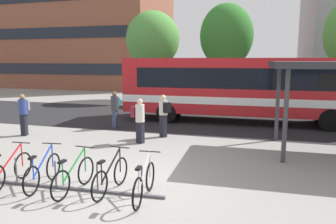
# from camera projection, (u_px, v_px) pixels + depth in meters

# --- Properties ---
(ground) EXTENTS (200.00, 200.00, 0.00)m
(ground) POSITION_uv_depth(u_px,v_px,m) (122.00, 185.00, 7.99)
(ground) COLOR gray
(bus_lane_asphalt) EXTENTS (80.00, 7.20, 0.01)m
(bus_lane_asphalt) POSITION_uv_depth(u_px,v_px,m) (193.00, 119.00, 16.69)
(bus_lane_asphalt) COLOR #232326
(bus_lane_asphalt) RESTS_ON ground
(city_bus) EXTENTS (12.08, 2.85, 3.20)m
(city_bus) POSITION_uv_depth(u_px,v_px,m) (246.00, 87.00, 15.69)
(city_bus) COLOR red
(city_bus) RESTS_ON ground
(bike_rack) EXTENTS (4.40, 0.32, 0.70)m
(bike_rack) POSITION_uv_depth(u_px,v_px,m) (77.00, 187.00, 7.64)
(bike_rack) COLOR #47474C
(bike_rack) RESTS_ON ground
(parked_bicycle_red_0) EXTENTS (0.52, 1.72, 0.99)m
(parked_bicycle_red_0) POSITION_uv_depth(u_px,v_px,m) (10.00, 171.00, 7.91)
(parked_bicycle_red_0) COLOR black
(parked_bicycle_red_0) RESTS_ON ground
(parked_bicycle_blue_1) EXTENTS (0.52, 1.72, 0.99)m
(parked_bicycle_blue_1) POSITION_uv_depth(u_px,v_px,m) (43.00, 172.00, 7.81)
(parked_bicycle_blue_1) COLOR black
(parked_bicycle_blue_1) RESTS_ON ground
(parked_bicycle_green_2) EXTENTS (0.52, 1.72, 0.99)m
(parked_bicycle_green_2) POSITION_uv_depth(u_px,v_px,m) (74.00, 176.00, 7.51)
(parked_bicycle_green_2) COLOR black
(parked_bicycle_green_2) RESTS_ON ground
(parked_bicycle_black_3) EXTENTS (0.52, 1.72, 0.99)m
(parked_bicycle_black_3) POSITION_uv_depth(u_px,v_px,m) (111.00, 177.00, 7.49)
(parked_bicycle_black_3) COLOR black
(parked_bicycle_black_3) RESTS_ON ground
(parked_bicycle_silver_4) EXTENTS (0.52, 1.72, 0.99)m
(parked_bicycle_silver_4) POSITION_uv_depth(u_px,v_px,m) (144.00, 183.00, 7.11)
(parked_bicycle_silver_4) COLOR black
(parked_bicycle_silver_4) RESTS_ON ground
(commuter_teal_pack_0) EXTENTS (0.35, 0.53, 1.70)m
(commuter_teal_pack_0) POSITION_uv_depth(u_px,v_px,m) (115.00, 107.00, 14.47)
(commuter_teal_pack_0) COLOR #2D3851
(commuter_teal_pack_0) RESTS_ON ground
(commuter_maroon_pack_1) EXTENTS (0.59, 0.45, 1.70)m
(commuter_maroon_pack_1) POSITION_uv_depth(u_px,v_px,m) (139.00, 118.00, 11.85)
(commuter_maroon_pack_1) COLOR black
(commuter_maroon_pack_1) RESTS_ON ground
(commuter_black_pack_2) EXTENTS (0.60, 0.56, 1.73)m
(commuter_black_pack_2) POSITION_uv_depth(u_px,v_px,m) (164.00, 113.00, 12.75)
(commuter_black_pack_2) COLOR black
(commuter_black_pack_2) RESTS_ON ground
(commuter_grey_pack_3) EXTENTS (0.43, 0.58, 1.73)m
(commuter_grey_pack_3) POSITION_uv_depth(u_px,v_px,m) (23.00, 112.00, 13.07)
(commuter_grey_pack_3) COLOR black
(commuter_grey_pack_3) RESTS_ON ground
(street_tree_1) EXTENTS (3.85, 3.85, 7.14)m
(street_tree_1) POSITION_uv_depth(u_px,v_px,m) (226.00, 36.00, 23.05)
(street_tree_1) COLOR brown
(street_tree_1) RESTS_ON ground
(street_tree_2) EXTENTS (4.06, 4.06, 6.75)m
(street_tree_2) POSITION_uv_depth(u_px,v_px,m) (153.00, 40.00, 24.02)
(street_tree_2) COLOR brown
(street_tree_2) RESTS_ON ground
(building_left_wing) EXTENTS (21.31, 12.12, 18.07)m
(building_left_wing) POSITION_uv_depth(u_px,v_px,m) (74.00, 9.00, 37.61)
(building_left_wing) COLOR brown
(building_left_wing) RESTS_ON ground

